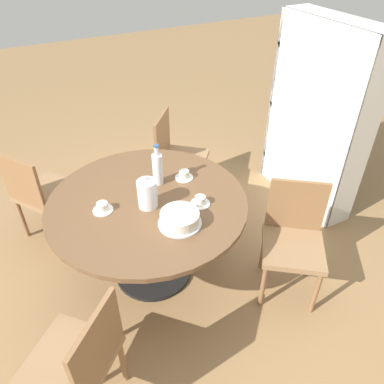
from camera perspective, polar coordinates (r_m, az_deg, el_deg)
ground_plane at (r=3.06m, az=-5.86°, el=-11.92°), size 14.00×14.00×0.00m
dining_table at (r=2.66m, az=-6.60°, el=-3.93°), size 1.37×1.37×0.72m
chair_a at (r=2.17m, az=-16.75°, el=-23.18°), size 0.59×0.59×0.85m
chair_b at (r=2.73m, az=15.18°, el=-6.78°), size 0.59×0.59×0.85m
chair_c at (r=3.53m, az=-2.27°, el=5.61°), size 0.59×0.59×0.85m
chair_d at (r=3.29m, az=-22.02°, el=-0.04°), size 0.58×0.58×0.85m
bookshelf at (r=3.52m, az=18.25°, el=10.52°), size 1.01×0.28×1.67m
coffee_pot at (r=2.45m, az=-6.83°, el=-0.12°), size 0.13×0.13×0.24m
water_bottle at (r=2.65m, az=-5.27°, el=3.65°), size 0.07×0.07×0.31m
cake_main at (r=2.34m, az=-1.88°, el=-4.08°), size 0.28×0.28×0.09m
cup_a at (r=2.75m, az=-1.22°, el=2.57°), size 0.13×0.13×0.06m
cup_b at (r=2.50m, az=1.26°, el=-1.41°), size 0.13×0.13×0.06m
cup_c at (r=2.52m, az=-13.46°, el=-2.32°), size 0.13×0.13×0.06m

